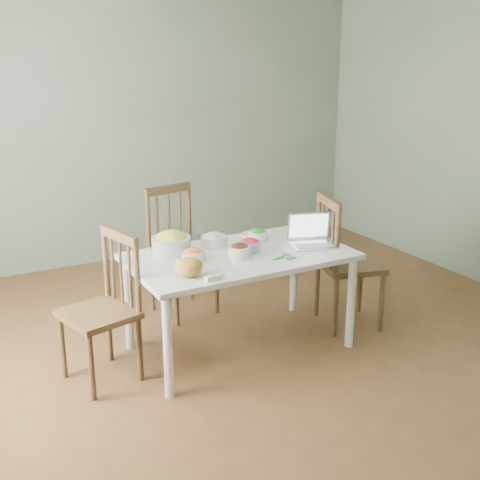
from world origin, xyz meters
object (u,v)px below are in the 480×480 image
bread_boule (188,267)px  chair_far (183,252)px  laptop (314,232)px  bowl_squash (171,242)px  chair_left (98,311)px  dining_table (240,301)px  chair_right (350,261)px

bread_boule → chair_far: bearing=68.6°
chair_far → bread_boule: size_ratio=5.69×
laptop → bowl_squash: bearing=178.4°
bread_boule → chair_left: bearing=153.2°
chair_far → bread_boule: 1.09m
dining_table → bread_boule: size_ratio=8.43×
dining_table → chair_far: (-0.10, 0.76, 0.16)m
chair_left → chair_right: bearing=73.1°
bowl_squash → chair_left: bearing=-161.1°
chair_far → bread_boule: (-0.39, -0.98, 0.26)m
dining_table → chair_far: size_ratio=1.48×
bowl_squash → chair_far: bearing=59.4°
chair_far → bowl_squash: bearing=-130.6°
dining_table → bread_boule: (-0.49, -0.22, 0.41)m
chair_left → bread_boule: bearing=48.9°
bowl_squash → laptop: laptop is taller
laptop → chair_far: bearing=144.9°
chair_far → bread_boule: bearing=-121.4°
chair_left → chair_right: 1.93m
chair_far → laptop: 1.12m
dining_table → bread_boule: bread_boule is taller
chair_far → bowl_squash: (-0.31, -0.52, 0.28)m
chair_far → chair_left: chair_far is taller
chair_left → laptop: size_ratio=3.08×
chair_left → dining_table: bearing=73.5°
dining_table → laptop: laptop is taller
dining_table → chair_left: size_ratio=1.56×
dining_table → bowl_squash: size_ratio=5.59×
bread_boule → chair_right: bearing=6.9°
chair_left → laptop: (1.54, -0.14, 0.34)m
laptop → chair_left: bearing=-166.9°
dining_table → chair_far: bearing=97.4°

